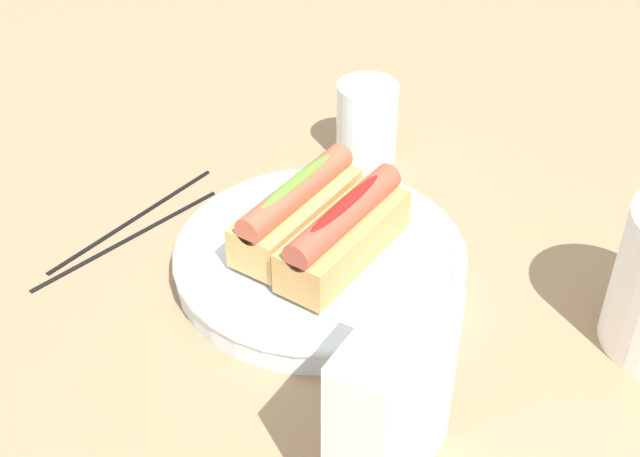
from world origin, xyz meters
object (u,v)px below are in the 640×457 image
Objects in this scene: napkin_box at (392,408)px; chopstick_near at (129,237)px; serving_bowl at (320,257)px; water_glass at (366,126)px; chopstick_far at (134,218)px; hotdog_front at (296,211)px; hotdog_back at (345,233)px.

napkin_box is 0.68× the size of chopstick_near.
chopstick_near is at bearing -84.14° from serving_bowl.
water_glass is at bearing -174.41° from serving_bowl.
serving_bowl is 0.21m from chopstick_far.
napkin_box is at bearing 19.44° from water_glass.
hotdog_front is at bearing 106.46° from chopstick_far.
hotdog_back is at bearing 102.67° from chopstick_far.
hotdog_back is (0.01, 0.03, 0.04)m from serving_bowl.
hotdog_front is at bearing 123.17° from chopstick_near.
napkin_box reaches higher than water_glass.
hotdog_front is 0.72× the size of chopstick_far.
hotdog_front is 0.18m from chopstick_near.
hotdog_back is at bearing 73.05° from serving_bowl.
serving_bowl is at bearing 119.59° from chopstick_near.
chopstick_near is at bearing -108.13° from napkin_box.
chopstick_far is at bearing -90.63° from hotdog_front.
water_glass is 0.41× the size of chopstick_near.
water_glass is 0.27m from chopstick_far.
serving_bowl reaches higher than chopstick_far.
chopstick_near is (0.01, -0.22, -0.05)m from hotdog_back.
chopstick_near is 0.03m from chopstick_far.
chopstick_near is (0.03, -0.17, -0.05)m from hotdog_front.
hotdog_back is 0.72× the size of chopstick_far.
chopstick_far is at bearing -134.47° from chopstick_near.
hotdog_back is (0.02, 0.05, 0.00)m from hotdog_front.
hotdog_front is 0.26m from napkin_box.
chopstick_far is (0.20, -0.19, -0.04)m from water_glass.
chopstick_far is at bearing -111.06° from napkin_box.
napkin_box reaches higher than chopstick_far.
water_glass reaches higher than chopstick_far.
hotdog_front reaches higher than chopstick_near.
hotdog_back reaches higher than chopstick_near.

